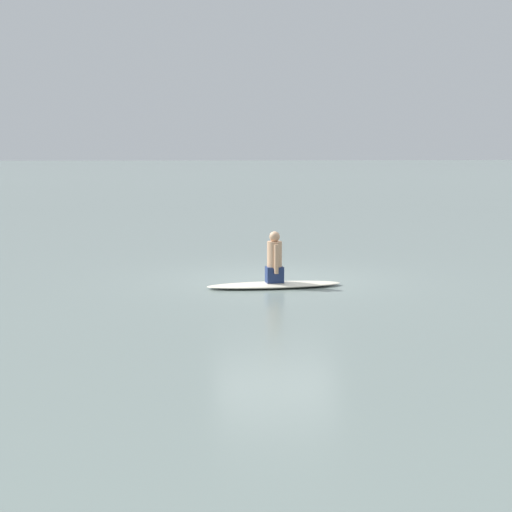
{
  "coord_description": "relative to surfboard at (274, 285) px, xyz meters",
  "views": [
    {
      "loc": [
        -1.97,
        -16.64,
        2.66
      ],
      "look_at": [
        -0.5,
        -0.83,
        0.61
      ],
      "focal_mm": 57.74,
      "sensor_mm": 36.0,
      "label": 1
    }
  ],
  "objects": [
    {
      "name": "ground_plane",
      "position": [
        0.14,
        0.89,
        -0.05
      ],
      "size": [
        400.0,
        400.0,
        0.0
      ],
      "primitive_type": "plane",
      "color": "slate"
    },
    {
      "name": "surfboard",
      "position": [
        0.0,
        0.0,
        0.0
      ],
      "size": [
        2.72,
        0.93,
        0.1
      ],
      "primitive_type": "ellipsoid",
      "rotation": [
        0.0,
        0.0,
        0.09
      ],
      "color": "silver",
      "rests_on": "ground"
    },
    {
      "name": "person_paddler",
      "position": [
        0.0,
        0.0,
        0.5
      ],
      "size": [
        0.35,
        0.44,
        1.0
      ],
      "rotation": [
        0.0,
        0.0,
        0.09
      ],
      "color": "navy",
      "rests_on": "surfboard"
    }
  ]
}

